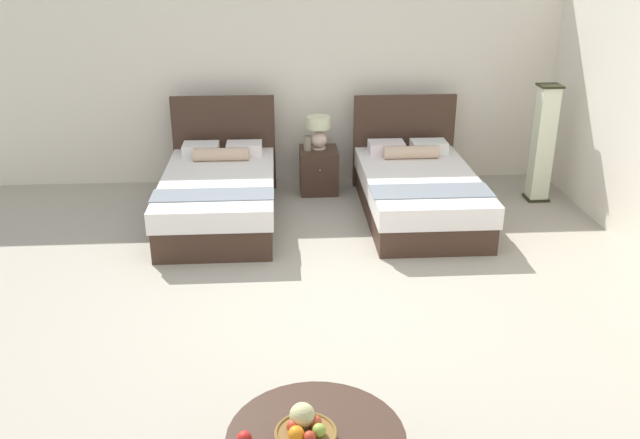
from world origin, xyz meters
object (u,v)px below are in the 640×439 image
(bed_near_window, at_px, (219,194))
(loose_apple, at_px, (244,438))
(vase, at_px, (307,143))
(bed_near_corner, at_px, (418,190))
(nightstand, at_px, (319,170))
(table_lamp, at_px, (318,130))
(fruit_bowl, at_px, (305,432))
(floor_lamp_corner, at_px, (543,144))

(bed_near_window, bearing_deg, loose_apple, -83.95)
(bed_near_window, height_order, vase, bed_near_window)
(bed_near_corner, height_order, nightstand, bed_near_corner)
(table_lamp, relative_size, vase, 2.22)
(table_lamp, bearing_deg, bed_near_corner, -38.73)
(vase, xyz_separation_m, fruit_bowl, (-0.25, -5.02, -0.15))
(nightstand, distance_m, vase, 0.39)
(nightstand, bearing_deg, table_lamp, 90.00)
(nightstand, distance_m, fruit_bowl, 5.08)
(table_lamp, xyz_separation_m, loose_apple, (-0.71, -5.08, -0.32))
(table_lamp, bearing_deg, fruit_bowl, -94.35)
(loose_apple, bearing_deg, table_lamp, 82.00)
(table_lamp, height_order, fruit_bowl, table_lamp)
(vase, relative_size, floor_lamp_corner, 0.13)
(table_lamp, relative_size, floor_lamp_corner, 0.29)
(loose_apple, bearing_deg, vase, 83.45)
(bed_near_corner, relative_size, table_lamp, 5.52)
(bed_near_corner, xyz_separation_m, loose_apple, (-1.79, -4.22, 0.16))
(fruit_bowl, bearing_deg, table_lamp, 85.65)
(loose_apple, bearing_deg, bed_near_window, 96.05)
(bed_near_window, bearing_deg, table_lamp, 36.62)
(bed_near_corner, bearing_deg, loose_apple, -112.98)
(bed_near_window, distance_m, loose_apple, 4.24)
(bed_near_corner, xyz_separation_m, floor_lamp_corner, (1.55, 0.39, 0.40))
(fruit_bowl, height_order, floor_lamp_corner, floor_lamp_corner)
(bed_near_window, distance_m, bed_near_corner, 2.24)
(fruit_bowl, bearing_deg, nightstand, 85.63)
(bed_near_corner, bearing_deg, vase, 146.53)
(vase, relative_size, loose_apple, 2.21)
(loose_apple, bearing_deg, fruit_bowl, -0.95)
(nightstand, bearing_deg, bed_near_corner, -38.07)
(bed_near_window, bearing_deg, bed_near_corner, 0.04)
(bed_near_window, xyz_separation_m, fruit_bowl, (0.77, -4.22, 0.18))
(table_lamp, distance_m, fruit_bowl, 5.11)
(vase, height_order, floor_lamp_corner, floor_lamp_corner)
(table_lamp, distance_m, loose_apple, 5.14)
(bed_near_corner, relative_size, nightstand, 4.05)
(nightstand, bearing_deg, fruit_bowl, -94.37)
(table_lamp, bearing_deg, vase, -156.53)
(fruit_bowl, relative_size, loose_apple, 4.17)
(nightstand, height_order, loose_apple, nightstand)
(bed_near_window, relative_size, vase, 12.17)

